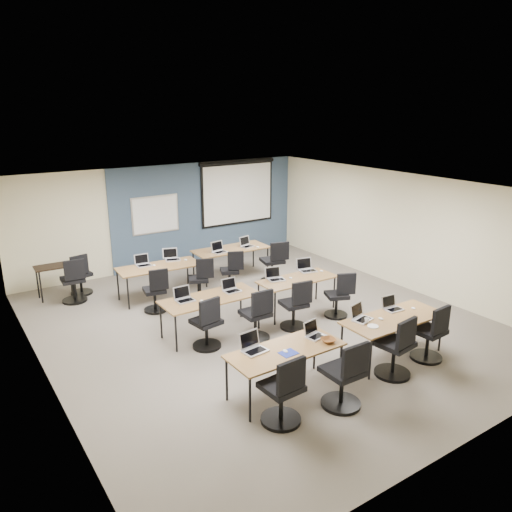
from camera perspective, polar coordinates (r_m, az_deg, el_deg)
floor at (r=10.03m, az=0.57°, el=-7.70°), size 8.00×9.00×0.02m
ceiling at (r=9.24m, az=0.62°, el=7.71°), size 8.00×9.00×0.02m
wall_back at (r=13.39m, az=-10.34°, el=4.46°), size 8.00×0.04×2.70m
wall_front at (r=6.61m, az=23.50°, el=-9.99°), size 8.00×0.04×2.70m
wall_left at (r=8.13m, az=-23.50°, el=-4.94°), size 0.04×9.00×2.70m
wall_right at (r=12.18m, az=16.37°, el=2.80°), size 0.04×9.00×2.70m
blue_accent_panel at (r=13.89m, az=-5.55°, el=5.11°), size 5.50×0.04×2.70m
whiteboard at (r=13.19m, az=-11.43°, el=4.66°), size 1.28×0.03×0.98m
projector_screen at (r=14.20m, az=-2.09°, el=7.64°), size 2.40×0.10×1.82m
training_table_front_left at (r=7.51m, az=3.41°, el=-10.89°), size 1.79×0.74×0.73m
training_table_front_right at (r=8.83m, az=15.47°, el=-7.04°), size 1.86×0.77×0.73m
training_table_mid_left at (r=9.40m, az=-5.23°, el=-4.97°), size 1.86×0.78×0.73m
training_table_mid_right at (r=10.38m, az=4.75°, el=-2.84°), size 1.67×0.70×0.73m
training_table_back_left at (r=11.34m, az=-11.04°, el=-1.35°), size 1.82×0.76×0.73m
training_table_back_right at (r=12.48m, az=-2.87°, el=0.67°), size 1.90×0.79×0.73m
laptop_0 at (r=7.41m, az=-0.36°, el=-10.28°), size 0.35×0.30×0.27m
mouse_0 at (r=7.40m, az=3.38°, el=-10.80°), size 0.08×0.11×0.04m
task_chair_0 at (r=6.98m, az=3.16°, el=-15.63°), size 0.56×0.56×1.04m
laptop_1 at (r=7.89m, az=6.65°, el=-8.69°), size 0.30×0.26×0.23m
mouse_1 at (r=7.92m, az=7.63°, el=-8.97°), size 0.07×0.11×0.04m
task_chair_1 at (r=7.40m, az=10.12°, el=-13.76°), size 0.58×0.58×1.05m
laptop_2 at (r=8.59m, az=11.85°, el=-6.70°), size 0.34×0.29×0.26m
mouse_2 at (r=8.68m, az=14.08°, el=-6.97°), size 0.08×0.11×0.04m
task_chair_2 at (r=8.33m, az=15.76°, el=-10.47°), size 0.58×0.58×1.05m
laptop_3 at (r=9.12m, az=15.28°, el=-5.55°), size 0.31×0.26×0.24m
mouse_3 at (r=9.26m, az=17.55°, el=-5.72°), size 0.07×0.10×0.03m
task_chair_3 at (r=9.02m, az=19.34°, el=-8.75°), size 0.54×0.54×1.02m
laptop_4 at (r=9.28m, az=-8.24°, el=-4.68°), size 0.33×0.28×0.25m
mouse_4 at (r=9.20m, az=-6.18°, el=-5.13°), size 0.06×0.10×0.04m
task_chair_4 at (r=8.94m, az=-5.58°, el=-8.09°), size 0.52×0.52×1.00m
laptop_5 at (r=9.64m, az=-2.88°, el=-3.68°), size 0.31×0.27×0.24m
mouse_5 at (r=9.65m, az=-1.78°, el=-3.95°), size 0.08×0.10×0.03m
task_chair_5 at (r=9.19m, az=0.12°, el=-7.22°), size 0.54×0.54×1.02m
laptop_6 at (r=10.25m, az=2.19°, el=-2.38°), size 0.33×0.28×0.25m
mouse_6 at (r=10.36m, az=3.97°, el=-2.51°), size 0.06×0.10×0.03m
task_chair_6 at (r=9.69m, az=4.55°, el=-6.01°), size 0.52×0.52×1.00m
laptop_7 at (r=10.83m, az=5.80°, el=-1.36°), size 0.36×0.30×0.27m
mouse_7 at (r=10.85m, az=7.49°, el=-1.70°), size 0.07×0.10×0.03m
task_chair_7 at (r=10.32m, az=9.47°, el=-4.84°), size 0.51×0.48×0.96m
laptop_8 at (r=11.42m, az=-12.78°, el=-0.77°), size 0.32×0.27×0.24m
mouse_8 at (r=11.36m, az=-11.56°, el=-1.04°), size 0.06×0.09×0.03m
task_chair_8 at (r=10.63m, az=-11.36°, el=-4.26°), size 0.48×0.48×0.97m
laptop_9 at (r=11.71m, az=-9.60°, el=-0.11°), size 0.34×0.29×0.26m
mouse_9 at (r=11.63m, az=-8.04°, el=-0.43°), size 0.07×0.10×0.04m
task_chair_9 at (r=11.16m, az=-6.38°, el=-3.00°), size 0.51×0.48×0.96m
laptop_10 at (r=12.17m, az=-4.27°, el=0.73°), size 0.34×0.29×0.26m
mouse_10 at (r=12.14m, az=-3.28°, el=0.47°), size 0.08×0.11×0.03m
task_chair_10 at (r=11.70m, az=-2.85°, el=-2.00°), size 0.48×0.46×0.94m
laptop_11 at (r=12.62m, az=-1.10°, el=1.36°), size 0.33×0.28×0.25m
mouse_11 at (r=12.55m, az=0.20°, el=1.04°), size 0.08×0.11×0.04m
task_chair_11 at (r=12.12m, az=2.06°, el=-1.07°), size 0.57×0.57×1.05m
blue_mousepad at (r=7.37m, az=3.73°, el=-11.01°), size 0.26×0.22×0.01m
snack_bowl at (r=7.74m, az=8.26°, el=-9.51°), size 0.26×0.26×0.06m
snack_plate at (r=8.39m, az=13.22°, el=-7.81°), size 0.22×0.22×0.01m
coffee_cup at (r=8.47m, az=12.55°, el=-7.22°), size 0.09×0.09×0.07m
utility_table at (r=11.99m, az=-22.02°, el=-1.50°), size 0.84×0.46×0.75m
spare_chair_a at (r=12.04m, az=-19.42°, el=-2.37°), size 0.49×0.49×0.97m
spare_chair_b at (r=11.61m, az=-20.09°, el=-3.04°), size 0.53×0.53×1.01m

